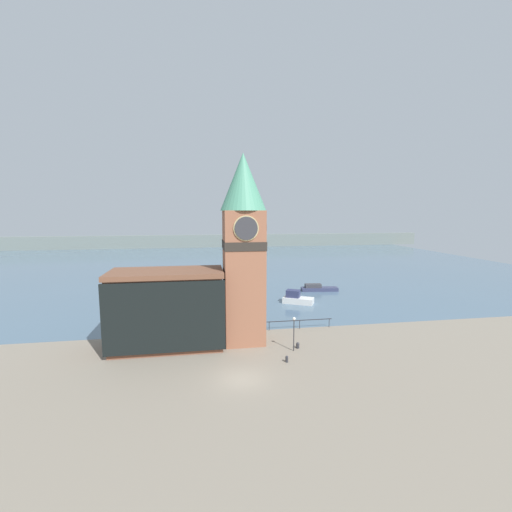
% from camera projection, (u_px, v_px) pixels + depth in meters
% --- Properties ---
extents(ground_plane, '(160.00, 160.00, 0.00)m').
position_uv_depth(ground_plane, '(242.00, 379.00, 29.04)').
color(ground_plane, gray).
extents(water, '(160.00, 120.00, 0.00)m').
position_uv_depth(water, '(212.00, 261.00, 99.21)').
color(water, slate).
rests_on(water, ground_plane).
extents(far_shoreline, '(180.00, 3.00, 5.00)m').
position_uv_depth(far_shoreline, '(209.00, 241.00, 138.05)').
color(far_shoreline, slate).
rests_on(far_shoreline, water).
extents(pier_railing, '(8.14, 0.08, 1.09)m').
position_uv_depth(pier_railing, '(300.00, 321.00, 41.45)').
color(pier_railing, '#232328').
rests_on(pier_railing, ground_plane).
extents(clock_tower, '(4.83, 4.83, 20.17)m').
position_uv_depth(clock_tower, '(244.00, 244.00, 36.31)').
color(clock_tower, '#935B42').
rests_on(clock_tower, ground_plane).
extents(pier_building, '(11.67, 5.91, 8.11)m').
position_uv_depth(pier_building, '(167.00, 309.00, 35.61)').
color(pier_building, brown).
rests_on(pier_building, ground_plane).
extents(boat_near, '(5.05, 4.00, 2.03)m').
position_uv_depth(boat_near, '(297.00, 298.00, 53.17)').
color(boat_near, silver).
rests_on(boat_near, water).
extents(boat_far, '(6.66, 2.37, 1.28)m').
position_uv_depth(boat_far, '(318.00, 288.00, 61.51)').
color(boat_far, '#333856').
rests_on(boat_far, water).
extents(mooring_bollard_near, '(0.35, 0.35, 0.64)m').
position_uv_depth(mooring_bollard_near, '(298.00, 345.00, 35.58)').
color(mooring_bollard_near, '#2D2D33').
rests_on(mooring_bollard_near, ground_plane).
extents(mooring_bollard_far, '(0.28, 0.28, 0.64)m').
position_uv_depth(mooring_bollard_far, '(287.00, 359.00, 32.27)').
color(mooring_bollard_far, '#2D2D33').
rests_on(mooring_bollard_far, ground_plane).
extents(lamp_post, '(0.32, 0.32, 3.56)m').
position_uv_depth(lamp_post, '(294.00, 327.00, 34.62)').
color(lamp_post, '#2D2D33').
rests_on(lamp_post, ground_plane).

